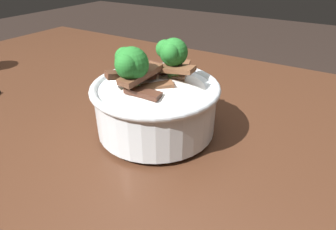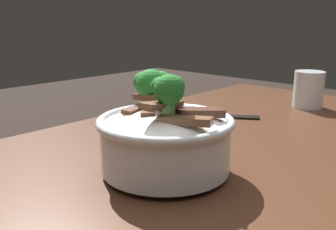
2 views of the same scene
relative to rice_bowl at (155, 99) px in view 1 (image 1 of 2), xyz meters
name	(u,v)px [view 1 (image 1 of 2)]	position (x,y,z in m)	size (l,w,h in m)	color
dining_table	(157,149)	(0.04, -0.05, -0.15)	(1.46, 0.80, 0.76)	#472819
rice_bowl	(155,99)	(0.00, 0.00, 0.00)	(0.20, 0.20, 0.16)	silver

